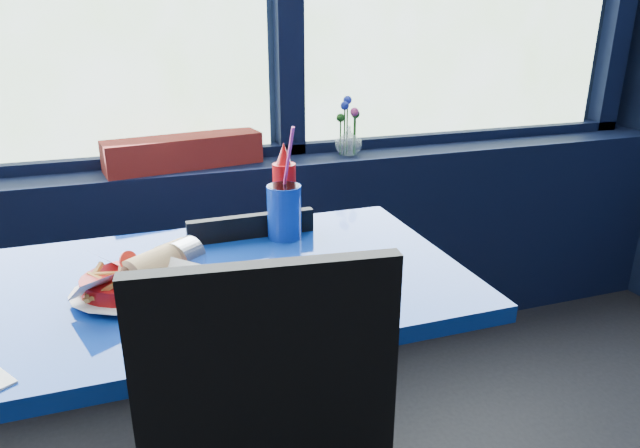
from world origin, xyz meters
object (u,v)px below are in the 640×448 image
Objects in this scene: near_table at (212,345)px; soda_cup at (284,211)px; chair_near_back at (249,310)px; flower_vase at (349,137)px; planter_box at (184,152)px; food_basket at (143,278)px; ketchup_bottle at (285,191)px.

near_table is 0.40m from soda_cup.
flower_vase is (0.53, 0.52, 0.40)m from chair_near_back.
near_table is 0.37m from chair_near_back.
flower_vase is at bearing -10.67° from planter_box.
near_table is 0.26m from food_basket.
soda_cup is at bearing 38.03° from near_table.
chair_near_back is 0.56m from food_basket.
ketchup_bottle is at bearing 73.63° from soda_cup.
chair_near_back is at bearing 153.99° from ketchup_bottle.
soda_cup is at bearing 17.24° from food_basket.
food_basket is 1.21× the size of ketchup_bottle.
ketchup_bottle reaches higher than planter_box.
chair_near_back is 2.74× the size of food_basket.
soda_cup reaches higher than food_basket.
ketchup_bottle is 0.09m from soda_cup.
flower_vase is at bearing -136.36° from chair_near_back.
chair_near_back reaches higher than near_table.
soda_cup is at bearing 121.08° from chair_near_back.
flower_vase is at bearing 34.03° from food_basket.
near_table is at bearing -129.16° from flower_vase.
soda_cup is (0.08, -0.13, 0.36)m from chair_near_back.
flower_vase reaches higher than chair_near_back.
chair_near_back is 2.61× the size of soda_cup.
planter_box is 2.28× the size of ketchup_bottle.
soda_cup reaches higher than chair_near_back.
flower_vase is (0.64, -0.02, 0.01)m from planter_box.
ketchup_bottle is at bearing -79.24° from planter_box.
soda_cup is (0.24, 0.19, 0.26)m from near_table.
planter_box is at bearing -79.64° from chair_near_back.
planter_box is at bearing 178.55° from flower_vase.
flower_vase is 1.21m from food_basket.
planter_box is (-0.11, 0.54, 0.39)m from chair_near_back.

